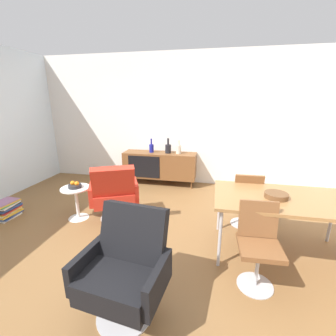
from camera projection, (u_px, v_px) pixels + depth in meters
The scene contains 15 objects.
ground_plane at pixel (147, 246), 2.97m from camera, with size 8.32×8.32×0.00m, color brown.
wall_back at pixel (179, 120), 5.01m from camera, with size 6.80×0.12×2.80m, color white.
sideboard at pixel (160, 165), 5.08m from camera, with size 1.60×0.45×0.72m.
vase_cobalt at pixel (151, 148), 5.01m from camera, with size 0.10×0.10×0.30m.
vase_sculptural_dark at pixel (179, 149), 4.89m from camera, with size 0.11×0.11×0.29m.
vase_ceramic_small at pixel (168, 148), 4.93m from camera, with size 0.13×0.13×0.32m.
dining_table at pixel (285, 201), 2.65m from camera, with size 1.60×0.90×0.74m.
wooden_bowl_on_table at pixel (276, 195), 2.62m from camera, with size 0.26×0.26×0.06m, color brown.
dining_chair_front_left at pixel (259, 242), 2.26m from camera, with size 0.42×0.44×0.86m.
dining_chair_back_left at pixel (246, 197), 3.31m from camera, with size 0.41×0.44×0.86m.
lounge_chair_red at pixel (114, 193), 3.49m from camera, with size 0.87×0.85×0.95m.
armchair_black_shell at pixel (125, 266), 1.94m from camera, with size 0.78×0.72×0.95m.
side_table_round at pixel (77, 199), 3.59m from camera, with size 0.44×0.44×0.52m.
fruit_bowl at pixel (75, 185), 3.53m from camera, with size 0.20×0.20×0.11m.
magazine_stack at pixel (6, 209), 3.68m from camera, with size 0.33×0.40×0.27m.
Camera 1 is at (0.80, -2.45, 1.82)m, focal length 24.34 mm.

